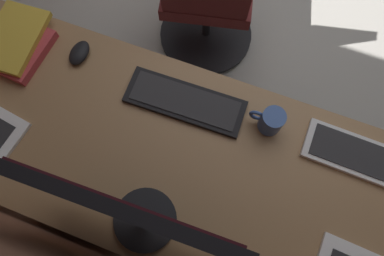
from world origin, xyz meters
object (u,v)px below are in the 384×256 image
object	(u,v)px
coffee_mug	(271,121)
drawer_pedestal	(132,165)
mouse_main	(79,53)
book_stack_near	(17,44)
keyboard_main	(185,101)
keyboard_spare	(367,159)
monitor_primary	(132,214)

from	to	relation	value
coffee_mug	drawer_pedestal	bearing A→B (deg)	27.33
mouse_main	book_stack_near	xyz separation A→B (m)	(0.22, 0.05, 0.01)
mouse_main	drawer_pedestal	bearing A→B (deg)	133.93
book_stack_near	drawer_pedestal	bearing A→B (deg)	156.34
book_stack_near	coffee_mug	distance (m)	0.95
keyboard_main	keyboard_spare	bearing A→B (deg)	-178.03
book_stack_near	monitor_primary	bearing A→B (deg)	149.52
drawer_pedestal	mouse_main	xyz separation A→B (m)	(0.25, -0.26, 0.40)
mouse_main	book_stack_near	distance (m)	0.23
drawer_pedestal	monitor_primary	xyz separation A→B (m)	(-0.20, 0.19, 0.64)
drawer_pedestal	keyboard_main	bearing A→B (deg)	-128.56
drawer_pedestal	keyboard_spare	size ratio (longest dim) A/B	1.64
keyboard_spare	monitor_primary	bearing A→B (deg)	35.50
keyboard_spare	coffee_mug	distance (m)	0.34
keyboard_main	mouse_main	bearing A→B (deg)	-5.20
drawer_pedestal	book_stack_near	distance (m)	0.66
monitor_primary	coffee_mug	bearing A→B (deg)	-121.72
drawer_pedestal	book_stack_near	bearing A→B (deg)	-23.66
drawer_pedestal	mouse_main	size ratio (longest dim) A/B	6.68
monitor_primary	keyboard_main	world-z (taller)	monitor_primary
monitor_primary	keyboard_main	xyz separation A→B (m)	(0.03, -0.41, -0.25)
drawer_pedestal	keyboard_main	distance (m)	0.49
keyboard_main	book_stack_near	xyz separation A→B (m)	(0.65, 0.01, 0.02)
monitor_primary	mouse_main	xyz separation A→B (m)	(0.46, -0.45, -0.25)
mouse_main	coffee_mug	xyz separation A→B (m)	(-0.73, 0.02, 0.03)
monitor_primary	book_stack_near	xyz separation A→B (m)	(0.68, -0.40, -0.23)
monitor_primary	keyboard_main	size ratio (longest dim) A/B	1.33
keyboard_main	drawer_pedestal	bearing A→B (deg)	51.44
keyboard_main	coffee_mug	size ratio (longest dim) A/B	3.60
book_stack_near	coffee_mug	xyz separation A→B (m)	(-0.95, -0.04, 0.02)
monitor_primary	keyboard_spare	size ratio (longest dim) A/B	1.33
drawer_pedestal	monitor_primary	distance (m)	0.70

